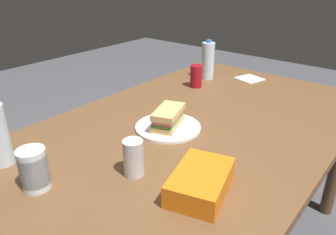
% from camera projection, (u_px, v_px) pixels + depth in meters
% --- Properties ---
extents(dining_table, '(1.72, 1.07, 0.76)m').
position_uv_depth(dining_table, '(196.00, 140.00, 1.43)').
color(dining_table, brown).
rests_on(dining_table, ground_plane).
extents(paper_plate, '(0.27, 0.27, 0.01)m').
position_uv_depth(paper_plate, '(168.00, 127.00, 1.34)').
color(paper_plate, white).
rests_on(paper_plate, dining_table).
extents(sandwich, '(0.20, 0.15, 0.08)m').
position_uv_depth(sandwich, '(168.00, 117.00, 1.32)').
color(sandwich, '#DBB26B').
rests_on(sandwich, paper_plate).
extents(soda_can_red, '(0.07, 0.07, 0.12)m').
position_uv_depth(soda_can_red, '(196.00, 76.00, 1.78)').
color(soda_can_red, maroon).
rests_on(soda_can_red, dining_table).
extents(chip_bag, '(0.26, 0.21, 0.07)m').
position_uv_depth(chip_bag, '(201.00, 182.00, 0.96)').
color(chip_bag, orange).
rests_on(chip_bag, dining_table).
extents(plastic_cup_stack, '(0.08, 0.08, 0.13)m').
position_uv_depth(plastic_cup_stack, '(34.00, 169.00, 0.96)').
color(plastic_cup_stack, silver).
rests_on(plastic_cup_stack, dining_table).
extents(water_bottle_spare, '(0.07, 0.07, 0.23)m').
position_uv_depth(water_bottle_spare, '(208.00, 61.00, 1.90)').
color(water_bottle_spare, silver).
rests_on(water_bottle_spare, dining_table).
extents(soda_can_silver, '(0.07, 0.07, 0.12)m').
position_uv_depth(soda_can_silver, '(133.00, 158.00, 1.03)').
color(soda_can_silver, silver).
rests_on(soda_can_silver, dining_table).
extents(paper_napkin, '(0.16, 0.16, 0.01)m').
position_uv_depth(paper_napkin, '(250.00, 79.00, 1.93)').
color(paper_napkin, white).
rests_on(paper_napkin, dining_table).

